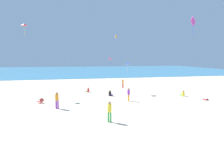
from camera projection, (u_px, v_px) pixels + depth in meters
The scene contains 17 objects.
ground_plane at pixel (106, 92), 25.50m from camera, with size 120.00×120.00×0.00m, color beige.
ocean_water at pixel (89, 70), 71.04m from camera, with size 120.00×60.00×0.05m, color teal.
beach_chair_mid_beach at pixel (41, 101), 19.03m from camera, with size 0.82×0.79×0.53m.
cooler_box at pixel (206, 99), 20.42m from camera, with size 0.64×0.55×0.22m.
person_0 at pixel (110, 110), 13.26m from camera, with size 0.42×0.42×1.66m.
person_1 at pixel (110, 94), 22.65m from camera, with size 0.69×0.68×0.80m.
person_2 at pixel (88, 90), 25.15m from camera, with size 0.62×0.45×0.70m.
person_3 at pixel (183, 94), 22.45m from camera, with size 0.43×0.67×0.80m.
person_4 at pixel (129, 94), 19.81m from camera, with size 0.33×0.33×1.52m.
person_5 at pixel (57, 99), 16.82m from camera, with size 0.42×0.42×1.68m.
person_6 at pixel (123, 83), 28.66m from camera, with size 0.29×0.29×1.44m.
kite_black at pixel (68, 56), 29.21m from camera, with size 0.42×0.44×0.82m.
kite_red at pixel (24, 25), 21.79m from camera, with size 0.68×0.50×1.44m.
kite_magenta at pixel (193, 22), 16.64m from camera, with size 0.88×0.50×1.92m.
kite_blue at pixel (127, 64), 23.94m from camera, with size 0.92×0.89×1.42m.
kite_orange at pixel (116, 36), 45.90m from camera, with size 0.89×0.78×1.27m.
kite_pink at pixel (110, 59), 29.39m from camera, with size 0.78×0.32×1.69m.
Camera 1 is at (-3.90, -14.85, 5.00)m, focal length 27.30 mm.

